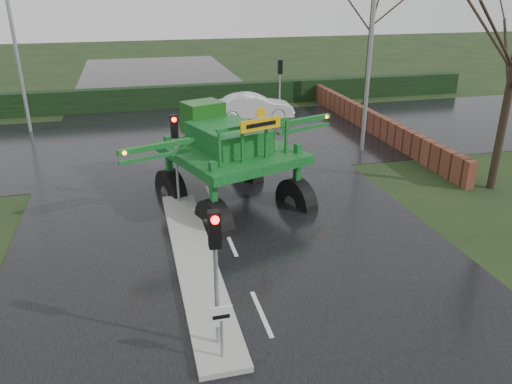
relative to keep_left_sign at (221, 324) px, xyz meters
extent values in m
plane|color=black|center=(1.30, 1.50, -1.06)|extent=(140.00, 140.00, 0.00)
cube|color=black|center=(1.30, 11.50, -1.05)|extent=(14.00, 80.00, 0.02)
cube|color=black|center=(1.30, 17.50, -1.05)|extent=(80.00, 12.00, 0.02)
cube|color=gray|center=(0.00, 4.50, -0.97)|extent=(1.20, 10.00, 0.16)
cube|color=black|center=(1.30, 25.50, -0.31)|extent=(44.00, 0.90, 1.50)
cube|color=#592D1E|center=(11.80, 17.50, -0.46)|extent=(0.40, 20.00, 1.20)
cylinder|color=gray|center=(0.00, 0.00, -0.41)|extent=(0.07, 0.07, 1.00)
cube|color=silver|center=(0.00, 0.00, 0.19)|extent=(0.50, 0.04, 0.50)
cube|color=black|center=(0.00, -0.02, 0.19)|extent=(0.38, 0.01, 0.10)
cylinder|color=gray|center=(0.00, 0.50, 0.69)|extent=(0.10, 0.10, 3.50)
cube|color=black|center=(0.00, 0.50, 2.04)|extent=(0.26, 0.22, 0.85)
sphere|color=#FF0C07|center=(0.00, 0.37, 2.32)|extent=(0.18, 0.18, 0.18)
cylinder|color=gray|center=(0.00, 9.00, 0.69)|extent=(0.10, 0.10, 3.50)
cube|color=black|center=(0.00, 9.00, 2.04)|extent=(0.26, 0.22, 0.85)
sphere|color=#FF0C07|center=(0.00, 8.87, 2.32)|extent=(0.18, 0.18, 0.18)
cylinder|color=gray|center=(7.80, 21.50, 0.69)|extent=(0.10, 0.10, 3.50)
cube|color=black|center=(7.80, 21.50, 2.04)|extent=(0.26, 0.22, 0.85)
sphere|color=#FF0C07|center=(7.80, 21.63, 2.32)|extent=(0.18, 0.18, 0.18)
cylinder|color=gray|center=(9.80, 13.50, 3.94)|extent=(0.20, 0.20, 10.00)
cylinder|color=gray|center=(-7.20, 21.50, 3.94)|extent=(0.20, 0.20, 10.00)
cylinder|color=black|center=(12.80, 7.50, 2.94)|extent=(0.32, 0.32, 8.00)
cylinder|color=black|center=(14.30, 22.50, 3.94)|extent=(0.32, 0.32, 10.00)
cylinder|color=black|center=(-1.30, 7.88, -0.05)|extent=(1.19, 2.08, 2.01)
cylinder|color=#595B56|center=(-1.30, 7.88, -0.05)|extent=(0.79, 0.86, 0.70)
cube|color=#0D490F|center=(-1.30, 7.88, 1.20)|extent=(0.28, 0.28, 2.31)
cylinder|color=black|center=(2.11, 9.07, -0.05)|extent=(1.19, 2.08, 2.01)
cylinder|color=#595B56|center=(2.11, 9.07, -0.05)|extent=(0.79, 0.86, 0.70)
cube|color=#0D490F|center=(2.11, 9.07, 1.20)|extent=(0.28, 0.28, 2.31)
cylinder|color=black|center=(-0.11, 4.47, -0.05)|extent=(1.19, 2.08, 2.01)
cylinder|color=#595B56|center=(-0.11, 4.47, -0.05)|extent=(0.79, 0.86, 0.70)
cube|color=#0D490F|center=(-0.11, 4.47, 1.20)|extent=(0.28, 0.28, 2.31)
cylinder|color=black|center=(3.30, 5.67, -0.05)|extent=(1.19, 2.08, 2.01)
cylinder|color=#595B56|center=(3.30, 5.67, -0.05)|extent=(0.79, 0.86, 0.70)
cube|color=#0D490F|center=(3.30, 5.67, 1.20)|extent=(0.28, 0.28, 2.31)
cube|color=#0D490F|center=(1.00, 6.77, 1.85)|extent=(5.57, 5.94, 0.35)
cube|color=#0D490F|center=(0.93, 6.96, 2.40)|extent=(3.08, 3.57, 0.90)
cube|color=#154E12|center=(0.27, 8.85, 2.76)|extent=(1.82, 1.63, 1.30)
cube|color=#0D490F|center=(1.53, 5.26, 3.31)|extent=(2.88, 1.11, 0.12)
cube|color=#0D490F|center=(-1.90, 5.33, 2.76)|extent=(2.52, 1.03, 0.18)
sphere|color=orange|center=(-2.91, 4.87, 2.76)|extent=(0.14, 0.14, 0.14)
cube|color=#0D490F|center=(4.16, 7.46, 2.76)|extent=(2.52, 1.03, 0.18)
sphere|color=orange|center=(5.24, 7.73, 2.76)|extent=(0.14, 0.14, 0.14)
cube|color=#DAA20B|center=(1.66, 4.88, 3.41)|extent=(1.53, 0.59, 0.40)
cube|color=black|center=(1.66, 4.88, 3.41)|extent=(1.14, 0.41, 0.14)
cylinder|color=#DAA20B|center=(1.66, 4.88, 3.81)|extent=(0.35, 0.16, 0.36)
imported|color=silver|center=(5.92, 20.88, -1.06)|extent=(5.00, 2.05, 1.61)
camera|label=1|loc=(-1.46, -8.78, 6.80)|focal=35.00mm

